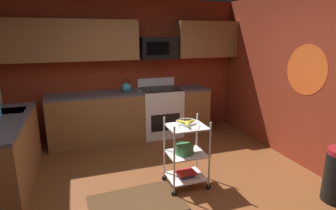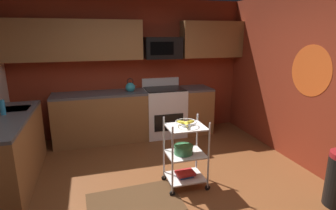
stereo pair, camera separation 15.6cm
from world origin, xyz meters
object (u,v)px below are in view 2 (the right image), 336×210
object	(u,v)px
oven_range	(164,111)
dish_soap_bottle	(3,107)
mixing_bowl_large	(183,149)
kettle	(130,87)
fruit_bowl	(186,123)
microwave	(163,48)
book_stack	(185,174)
rolling_cart	(185,154)

from	to	relation	value
oven_range	dish_soap_bottle	distance (m)	2.76
mixing_bowl_large	kettle	distance (m)	2.01
oven_range	fruit_bowl	xyz separation A→B (m)	(-0.24, -1.92, 0.40)
dish_soap_bottle	fruit_bowl	bearing A→B (deg)	-21.03
microwave	book_stack	size ratio (longest dim) A/B	2.81
microwave	mixing_bowl_large	distance (m)	2.36
mixing_bowl_large	book_stack	size ratio (longest dim) A/B	1.01
fruit_bowl	dish_soap_bottle	world-z (taller)	dish_soap_bottle
oven_range	kettle	xyz separation A→B (m)	(-0.65, -0.00, 0.52)
mixing_bowl_large	dish_soap_bottle	distance (m)	2.44
oven_range	rolling_cart	distance (m)	1.93
oven_range	kettle	size ratio (longest dim) A/B	4.17
rolling_cart	kettle	bearing A→B (deg)	102.08
oven_range	dish_soap_bottle	world-z (taller)	dish_soap_bottle
rolling_cart	book_stack	bearing A→B (deg)	26.57
oven_range	dish_soap_bottle	xyz separation A→B (m)	(-2.50, -1.05, 0.54)
microwave	kettle	distance (m)	0.97
oven_range	kettle	distance (m)	0.83
microwave	mixing_bowl_large	world-z (taller)	microwave
kettle	dish_soap_bottle	world-z (taller)	kettle
rolling_cart	dish_soap_bottle	size ratio (longest dim) A/B	4.57
microwave	oven_range	bearing A→B (deg)	-89.74
microwave	book_stack	bearing A→B (deg)	-96.90
kettle	fruit_bowl	bearing A→B (deg)	-77.92
mixing_bowl_large	dish_soap_bottle	size ratio (longest dim) A/B	1.26
book_stack	dish_soap_bottle	distance (m)	2.56
microwave	fruit_bowl	size ratio (longest dim) A/B	2.57
fruit_bowl	kettle	size ratio (longest dim) A/B	1.03
microwave	book_stack	distance (m)	2.55
microwave	rolling_cart	bearing A→B (deg)	-96.90
rolling_cart	dish_soap_bottle	world-z (taller)	dish_soap_bottle
fruit_bowl	microwave	bearing A→B (deg)	83.10
mixing_bowl_large	dish_soap_bottle	bearing A→B (deg)	158.73
kettle	microwave	bearing A→B (deg)	9.42
rolling_cart	dish_soap_bottle	xyz separation A→B (m)	(-2.25, 0.87, 0.57)
mixing_bowl_large	book_stack	bearing A→B (deg)	0.00
oven_range	mixing_bowl_large	xyz separation A→B (m)	(-0.27, -1.92, 0.04)
oven_range	microwave	bearing A→B (deg)	90.26
oven_range	dish_soap_bottle	bearing A→B (deg)	-157.15
kettle	dish_soap_bottle	bearing A→B (deg)	-150.36
microwave	mixing_bowl_large	size ratio (longest dim) A/B	2.78
microwave	mixing_bowl_large	xyz separation A→B (m)	(-0.27, -2.02, -1.18)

